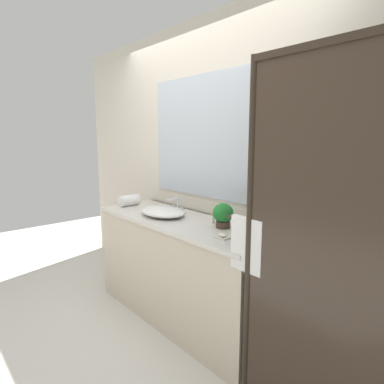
{
  "coord_description": "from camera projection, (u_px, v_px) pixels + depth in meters",
  "views": [
    {
      "loc": [
        2.07,
        -1.68,
        1.58
      ],
      "look_at": [
        0.15,
        0.0,
        1.15
      ],
      "focal_mm": 30.5,
      "sensor_mm": 36.0,
      "label": 1
    }
  ],
  "objects": [
    {
      "name": "ground_plane",
      "position": [
        181.0,
        318.0,
        2.89
      ],
      "size": [
        8.0,
        8.0,
        0.0
      ],
      "primitive_type": "plane",
      "color": "silver"
    },
    {
      "name": "wall_back_with_mirror",
      "position": [
        210.0,
        168.0,
        2.9
      ],
      "size": [
        4.4,
        0.06,
        2.6
      ],
      "color": "beige",
      "rests_on": "ground_plane"
    },
    {
      "name": "vanity_cabinet",
      "position": [
        181.0,
        269.0,
        2.82
      ],
      "size": [
        1.8,
        0.58,
        0.9
      ],
      "color": "beige",
      "rests_on": "ground_plane"
    },
    {
      "name": "shower_enclosure",
      "position": [
        310.0,
        248.0,
        1.65
      ],
      "size": [
        1.2,
        0.59,
        2.0
      ],
      "color": "#2D2319",
      "rests_on": "ground_plane"
    },
    {
      "name": "sink_basin",
      "position": [
        163.0,
        212.0,
        2.85
      ],
      "size": [
        0.46,
        0.33,
        0.07
      ],
      "primitive_type": "ellipsoid",
      "color": "white",
      "rests_on": "vanity_cabinet"
    },
    {
      "name": "faucet",
      "position": [
        177.0,
        208.0,
        2.95
      ],
      "size": [
        0.17,
        0.15,
        0.14
      ],
      "color": "silver",
      "rests_on": "vanity_cabinet"
    },
    {
      "name": "potted_plant",
      "position": [
        223.0,
        214.0,
        2.46
      ],
      "size": [
        0.16,
        0.16,
        0.19
      ],
      "color": "#473828",
      "rests_on": "vanity_cabinet"
    },
    {
      "name": "soap_dish",
      "position": [
        222.0,
        236.0,
        2.21
      ],
      "size": [
        0.1,
        0.07,
        0.04
      ],
      "color": "silver",
      "rests_on": "vanity_cabinet"
    },
    {
      "name": "amenity_bottle_shampoo",
      "position": [
        238.0,
        229.0,
        2.32
      ],
      "size": [
        0.03,
        0.03,
        0.07
      ],
      "color": "silver",
      "rests_on": "vanity_cabinet"
    },
    {
      "name": "amenity_bottle_lotion",
      "position": [
        243.0,
        233.0,
        2.18
      ],
      "size": [
        0.02,
        0.02,
        0.1
      ],
      "color": "white",
      "rests_on": "vanity_cabinet"
    },
    {
      "name": "amenity_bottle_body_wash",
      "position": [
        213.0,
        219.0,
        2.6
      ],
      "size": [
        0.03,
        0.03,
        0.08
      ],
      "color": "white",
      "rests_on": "vanity_cabinet"
    },
    {
      "name": "rolled_towel_near_edge",
      "position": [
        129.0,
        200.0,
        3.27
      ],
      "size": [
        0.11,
        0.2,
        0.11
      ],
      "primitive_type": "cylinder",
      "rotation": [
        1.57,
        0.0,
        0.03
      ],
      "color": "white",
      "rests_on": "vanity_cabinet"
    }
  ]
}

